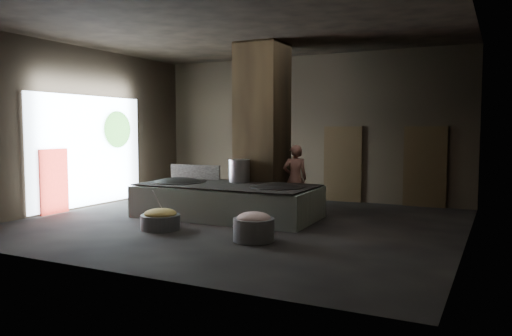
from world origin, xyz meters
The scene contains 28 objects.
floor centered at (0.00, 0.00, -0.05)m, with size 10.00×9.00×0.10m, color black.
ceiling centered at (0.00, 0.00, 4.55)m, with size 10.00×9.00×0.10m, color black.
back_wall centered at (0.00, 4.55, 2.25)m, with size 10.00×0.10×4.50m, color black.
front_wall centered at (0.00, -4.55, 2.25)m, with size 10.00×0.10×4.50m, color black.
left_wall centered at (-5.05, 0.00, 2.25)m, with size 0.10×9.00×4.50m, color black.
right_wall centered at (5.05, 0.00, 2.25)m, with size 0.10×9.00×4.50m, color black.
pillar centered at (-0.30, 1.90, 2.25)m, with size 1.20×1.20×4.50m, color black.
hearth_platform centered at (-0.60, 0.50, 0.39)m, with size 4.49×2.15×0.78m, color silver.
platform_cap centered at (-0.60, 0.50, 0.82)m, with size 4.39×2.11×0.03m, color black.
wok_left centered at (-2.05, 0.45, 0.75)m, with size 1.42×1.42×0.39m, color black.
wok_left_rim centered at (-2.05, 0.45, 0.82)m, with size 1.45×1.45×0.05m, color black.
wok_right centered at (0.75, 0.55, 0.75)m, with size 1.32×1.32×0.37m, color black.
wok_right_rim centered at (0.75, 0.55, 0.82)m, with size 1.35×1.35×0.05m, color black.
stock_pot centered at (-0.55, 1.05, 1.13)m, with size 0.55×0.55×0.59m, color gray.
splash_guard centered at (-2.05, 1.25, 1.03)m, with size 1.56×0.06×0.39m, color black.
cook centered at (0.63, 1.99, 0.90)m, with size 0.65×0.42×1.79m, color brown.
veg_basin centered at (-1.17, -1.48, 0.16)m, with size 0.88×0.88×0.32m, color slate.
veg_fill centered at (-1.17, -1.48, 0.35)m, with size 0.72×0.72×0.22m, color olive.
ladle centered at (-1.32, -1.33, 0.55)m, with size 0.03×0.03×0.69m, color gray.
meat_basin centered at (1.20, -1.58, 0.23)m, with size 0.82×0.82×0.45m, color slate.
meat_fill centered at (1.20, -1.58, 0.45)m, with size 0.68×0.68×0.26m, color #B3736B.
doorway_near centered at (1.20, 4.45, 1.10)m, with size 1.18×0.08×2.38m, color black.
doorway_near_glow centered at (1.12, 4.49, 1.05)m, with size 0.88×0.04×2.07m, color #8C6647.
doorway_far centered at (3.60, 4.45, 1.10)m, with size 1.18×0.08×2.38m, color black.
doorway_far_glow centered at (3.78, 4.55, 1.05)m, with size 0.79×0.04×1.86m, color #8C6647.
left_opening centered at (-4.95, 0.20, 1.60)m, with size 0.04×4.20×3.10m, color white.
pavilion_sliver centered at (-4.88, -1.10, 0.85)m, with size 0.05×0.90×1.70m, color maroon.
tree_silhouette centered at (-4.85, 1.30, 2.20)m, with size 0.28×1.10×1.10m, color #194714.
Camera 1 is at (5.60, -10.31, 2.23)m, focal length 35.00 mm.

